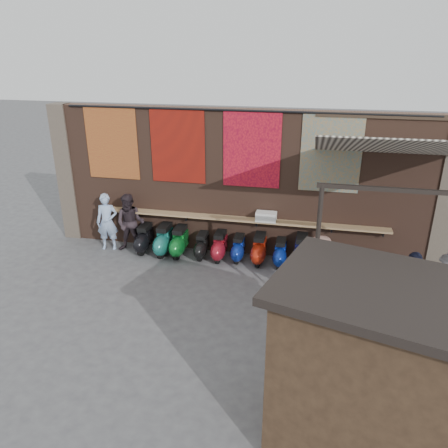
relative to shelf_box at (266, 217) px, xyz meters
name	(u,v)px	position (x,y,z in m)	size (l,w,h in m)	color
ground	(220,298)	(-0.76, -2.30, -1.25)	(70.00, 70.00, 0.00)	#474749
brick_wall	(241,184)	(-0.76, 0.40, 0.75)	(10.00, 0.40, 4.00)	brown
pier_left	(68,173)	(-5.96, 0.40, 0.75)	(0.50, 0.50, 4.00)	#4C4238
pier_right	(446,196)	(4.44, 0.40, 0.75)	(0.50, 0.50, 4.00)	#4C4238
eating_counter	(238,219)	(-0.76, 0.03, -0.15)	(8.00, 0.32, 0.05)	#9E7A51
shelf_box	(266,217)	(0.00, 0.00, 0.00)	(0.55, 0.31, 0.24)	white
tapestry_redgold	(112,143)	(-4.36, 0.18, 1.75)	(1.50, 0.02, 2.00)	maroon
tapestry_sun	(178,146)	(-2.46, 0.18, 1.75)	(1.50, 0.02, 2.00)	red
tapestry_orange	(252,150)	(-0.46, 0.18, 1.75)	(1.50, 0.02, 2.00)	red
tapestry_multi	(331,153)	(1.54, 0.18, 1.75)	(1.50, 0.02, 2.00)	#256A8A
hang_rail	(241,111)	(-0.76, 0.17, 2.73)	(0.06, 0.06, 9.50)	black
scooter_stool_0	(144,239)	(-3.42, -0.27, -0.86)	(0.37, 0.83, 0.78)	black
scooter_stool_1	(164,240)	(-2.81, -0.31, -0.82)	(0.40, 0.89, 0.85)	#1A6960
scooter_stool_2	(180,242)	(-2.36, -0.31, -0.84)	(0.39, 0.86, 0.82)	#0D5B1F
scooter_stool_3	(202,246)	(-1.72, -0.30, -0.90)	(0.33, 0.73, 0.70)	black
scooter_stool_4	(220,246)	(-1.21, -0.30, -0.86)	(0.36, 0.81, 0.77)	maroon
scooter_stool_5	(238,249)	(-0.70, -0.25, -0.90)	(0.33, 0.73, 0.69)	navy
scooter_stool_6	(259,249)	(-0.12, -0.28, -0.85)	(0.38, 0.83, 0.79)	#AD200D
scooter_stool_7	(280,253)	(0.45, -0.31, -0.89)	(0.34, 0.75, 0.71)	navy
scooter_stool_8	(301,252)	(0.99, -0.26, -0.82)	(0.40, 0.90, 0.85)	#131349
diner_left	(107,222)	(-4.50, -0.30, -0.42)	(0.61, 0.40, 1.66)	#9BB6E1
diner_right	(130,223)	(-3.79, -0.30, -0.40)	(0.83, 0.64, 1.70)	#2A2026
shopper_navy	(411,290)	(3.30, -2.49, -0.40)	(1.00, 0.42, 1.70)	black
shopper_tan	(319,272)	(1.46, -2.16, -0.38)	(0.85, 0.55, 1.74)	#90665B
market_stall	(369,375)	(2.14, -5.81, 0.04)	(2.38, 1.79, 2.58)	black
stall_roof	(383,290)	(2.14, -5.81, 1.39)	(2.67, 2.05, 0.12)	black
stall_sign	(387,306)	(2.39, -4.92, 0.62)	(1.20, 0.04, 0.50)	gold
stall_shelf	(378,356)	(2.39, -4.92, -0.31)	(1.98, 0.10, 0.06)	#473321
awning_canvas	(394,147)	(2.74, -1.40, 2.30)	(3.20, 3.40, 0.03)	beige
awning_ledger	(387,116)	(2.74, 0.19, 2.70)	(3.30, 0.08, 0.12)	#33261C
awning_header	(402,190)	(2.74, -2.90, 1.83)	(3.00, 0.08, 0.08)	black
awning_post_left	(316,259)	(1.34, -2.90, 0.30)	(0.09, 0.09, 3.10)	black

